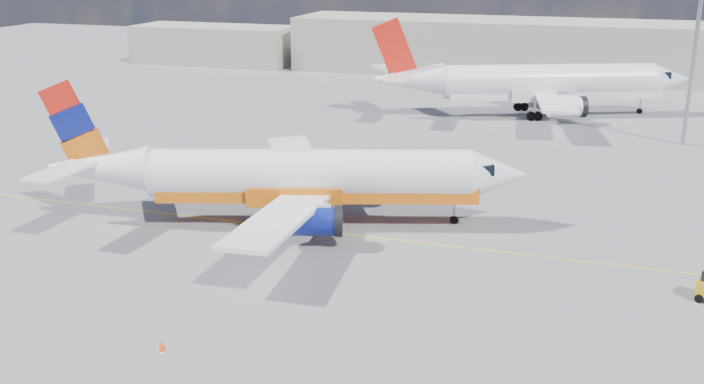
% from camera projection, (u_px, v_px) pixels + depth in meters
% --- Properties ---
extents(ground, '(240.00, 240.00, 0.00)m').
position_uv_depth(ground, '(325.00, 249.00, 49.82)').
color(ground, slate).
rests_on(ground, ground).
extents(taxi_line, '(70.00, 0.15, 0.01)m').
position_uv_depth(taxi_line, '(340.00, 234.00, 52.54)').
color(taxi_line, yellow).
rests_on(taxi_line, ground).
extents(terminal_main, '(70.00, 14.00, 8.00)m').
position_uv_depth(terminal_main, '(530.00, 48.00, 115.18)').
color(terminal_main, '#A69F8F').
rests_on(terminal_main, ground).
extents(terminal_annex, '(26.00, 10.00, 6.00)m').
position_uv_depth(terminal_annex, '(215.00, 45.00, 127.45)').
color(terminal_annex, '#A69F8F').
rests_on(terminal_annex, ground).
extents(main_jet, '(33.22, 25.28, 10.06)m').
position_uv_depth(main_jet, '(295.00, 177.00, 53.60)').
color(main_jet, white).
rests_on(main_jet, ground).
extents(second_jet, '(36.07, 27.22, 11.06)m').
position_uv_depth(second_jet, '(538.00, 83.00, 87.88)').
color(second_jet, white).
rests_on(second_jet, ground).
extents(traffic_cone, '(0.42, 0.42, 0.58)m').
position_uv_depth(traffic_cone, '(162.00, 346.00, 37.25)').
color(traffic_cone, white).
rests_on(traffic_cone, ground).
extents(floodlight_mast, '(1.38, 1.38, 18.97)m').
position_uv_depth(floodlight_mast, '(698.00, 25.00, 72.48)').
color(floodlight_mast, '#9898A0').
rests_on(floodlight_mast, ground).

